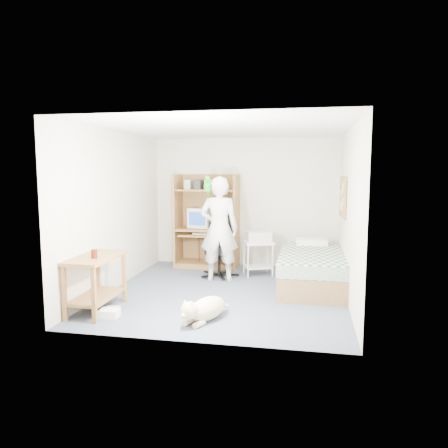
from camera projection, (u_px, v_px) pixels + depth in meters
name	position (u px, v px, depth m)	size (l,w,h in m)	color
floor	(226.00, 292.00, 6.77)	(4.00, 4.00, 0.00)	#4A5365
wall_back	(245.00, 202.00, 8.56)	(3.60, 0.02, 2.50)	beige
wall_right	(349.00, 215.00, 6.27)	(0.02, 4.00, 2.50)	beige
wall_left	(115.00, 210.00, 6.95)	(0.02, 4.00, 2.50)	beige
ceiling	(226.00, 128.00, 6.45)	(3.60, 4.00, 0.02)	white
computer_hutch	(207.00, 225.00, 8.49)	(1.20, 0.63, 1.80)	brown
bed	(312.00, 269.00, 7.09)	(1.02, 2.02, 0.66)	brown
side_desk	(96.00, 275.00, 5.83)	(0.50, 1.00, 0.75)	brown
corkboard	(343.00, 197.00, 7.13)	(0.04, 0.94, 0.66)	#A18148
office_chair	(220.00, 255.00, 7.77)	(0.60, 0.60, 1.07)	black
person	(219.00, 229.00, 7.40)	(0.65, 0.43, 1.78)	white
parrot	(208.00, 185.00, 7.36)	(0.13, 0.23, 0.36)	#169816
dog	(205.00, 309.00, 5.49)	(0.54, 0.89, 0.36)	beige
printer_cart	(258.00, 253.00, 7.84)	(0.62, 0.56, 0.61)	silver
printer	(258.00, 237.00, 7.81)	(0.42, 0.32, 0.18)	beige
crt_monitor	(200.00, 217.00, 8.51)	(0.43, 0.46, 0.38)	beige
keyboard	(205.00, 234.00, 8.36)	(0.45, 0.16, 0.03)	beige
pencil_cup	(223.00, 226.00, 8.34)	(0.08, 0.08, 0.12)	gold
drink_glass	(94.00, 254.00, 5.66)	(0.08, 0.08, 0.12)	#3D1409
floor_box_a	(109.00, 313.00, 5.64)	(0.25, 0.20, 0.10)	white
floor_box_b	(113.00, 311.00, 5.76)	(0.18, 0.22, 0.08)	#B0B0AB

